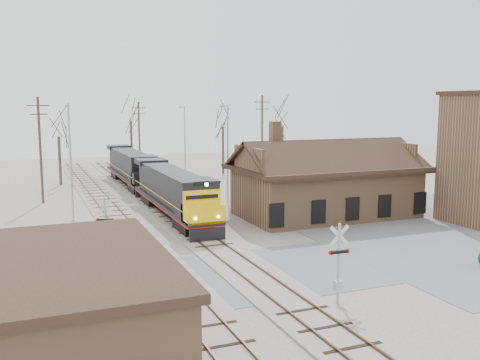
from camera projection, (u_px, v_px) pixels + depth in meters
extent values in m
plane|color=#A6A196|center=(250.00, 274.00, 29.57)|extent=(140.00, 140.00, 0.00)
cube|color=slate|center=(250.00, 274.00, 29.57)|extent=(60.00, 9.00, 0.03)
cube|color=slate|center=(450.00, 229.00, 39.94)|extent=(22.00, 26.00, 0.03)
cube|color=#A6A196|center=(177.00, 219.00, 43.32)|extent=(3.40, 90.00, 0.12)
cube|color=#473323|center=(169.00, 218.00, 43.04)|extent=(0.08, 90.00, 0.14)
cube|color=#473323|center=(186.00, 217.00, 43.57)|extent=(0.08, 90.00, 0.14)
cube|color=#A6A196|center=(121.00, 224.00, 41.65)|extent=(3.40, 90.00, 0.12)
cube|color=#473323|center=(112.00, 223.00, 41.36)|extent=(0.08, 90.00, 0.14)
cube|color=#473323|center=(131.00, 222.00, 41.90)|extent=(0.08, 90.00, 0.14)
cube|color=#91694B|center=(325.00, 192.00, 44.76)|extent=(14.00, 8.00, 4.00)
cube|color=black|center=(326.00, 167.00, 44.46)|extent=(15.20, 9.20, 0.30)
cube|color=black|center=(341.00, 158.00, 42.21)|extent=(15.00, 4.71, 2.66)
cube|color=black|center=(312.00, 153.00, 46.43)|extent=(15.00, 4.71, 2.66)
cube|color=#91694B|center=(275.00, 135.00, 43.96)|extent=(0.80, 0.80, 2.20)
cube|color=black|center=(193.00, 225.00, 39.23)|extent=(2.25, 3.61, 0.90)
cube|color=black|center=(156.00, 199.00, 49.99)|extent=(2.25, 3.61, 0.90)
cube|color=black|center=(172.00, 202.00, 44.51)|extent=(2.71, 18.04, 0.32)
cube|color=maroon|center=(172.00, 204.00, 44.53)|extent=(2.73, 18.04, 0.11)
cube|color=black|center=(169.00, 183.00, 45.34)|extent=(2.35, 13.08, 2.53)
cube|color=black|center=(196.00, 199.00, 38.18)|extent=(2.71, 2.53, 2.53)
cube|color=yellow|center=(203.00, 213.00, 36.89)|extent=(2.71, 1.62, 1.26)
cube|color=black|center=(208.00, 235.00, 36.24)|extent=(2.53, 0.25, 0.90)
cylinder|color=#FFF2CC|center=(207.00, 184.00, 35.82)|extent=(0.25, 0.10, 0.25)
cube|color=black|center=(141.00, 188.00, 56.24)|extent=(2.25, 3.61, 0.90)
cube|color=black|center=(122.00, 175.00, 66.99)|extent=(2.25, 3.61, 0.90)
cube|color=black|center=(131.00, 175.00, 61.51)|extent=(2.71, 18.04, 0.32)
cube|color=maroon|center=(131.00, 176.00, 61.54)|extent=(2.73, 18.04, 0.11)
cube|color=black|center=(129.00, 162.00, 62.34)|extent=(2.35, 13.08, 2.53)
cube|color=black|center=(142.00, 169.00, 55.19)|extent=(2.71, 2.53, 2.53)
cube|color=black|center=(146.00, 178.00, 53.89)|extent=(2.71, 1.62, 1.26)
cube|color=black|center=(148.00, 193.00, 53.25)|extent=(2.53, 0.25, 0.90)
cylinder|color=#A5A8AD|center=(339.00, 264.00, 24.94)|extent=(0.14, 0.14, 3.86)
cube|color=silver|center=(339.00, 236.00, 24.75)|extent=(1.01, 0.08, 1.01)
cube|color=silver|center=(339.00, 236.00, 24.75)|extent=(1.01, 0.08, 1.01)
cube|color=black|center=(339.00, 252.00, 24.86)|extent=(0.87, 0.18, 0.14)
cylinder|color=#B20C0C|center=(331.00, 253.00, 24.71)|extent=(0.23, 0.09, 0.23)
cylinder|color=#B20C0C|center=(347.00, 251.00, 25.00)|extent=(0.23, 0.09, 0.23)
cube|color=#A5A8AD|center=(338.00, 286.00, 25.09)|extent=(0.39, 0.29, 0.48)
cylinder|color=#A5A8AD|center=(105.00, 230.00, 31.69)|extent=(0.14, 0.14, 3.88)
cube|color=silver|center=(105.00, 207.00, 31.50)|extent=(0.95, 0.43, 1.01)
cube|color=silver|center=(105.00, 207.00, 31.50)|extent=(0.95, 0.43, 1.01)
cube|color=black|center=(105.00, 220.00, 31.61)|extent=(0.86, 0.48, 0.15)
cylinder|color=#B20C0C|center=(112.00, 220.00, 31.61)|extent=(0.25, 0.16, 0.23)
cylinder|color=#B20C0C|center=(98.00, 220.00, 31.62)|extent=(0.25, 0.16, 0.23)
cube|color=#A5A8AD|center=(106.00, 247.00, 31.85)|extent=(0.39, 0.29, 0.48)
cylinder|color=#A5A8AD|center=(71.00, 163.00, 42.18)|extent=(0.18, 0.18, 9.36)
cylinder|color=#A5A8AD|center=(67.00, 105.00, 42.35)|extent=(0.12, 1.80, 0.12)
cube|color=#A5A8AD|center=(66.00, 106.00, 43.10)|extent=(0.25, 0.50, 0.12)
cylinder|color=#A5A8AD|center=(228.00, 154.00, 50.59)|extent=(0.18, 0.18, 9.25)
cylinder|color=#A5A8AD|center=(224.00, 106.00, 50.77)|extent=(0.12, 1.80, 0.12)
cube|color=#A5A8AD|center=(221.00, 107.00, 51.52)|extent=(0.25, 0.50, 0.12)
cylinder|color=#A5A8AD|center=(185.00, 143.00, 65.03)|extent=(0.18, 0.18, 9.05)
cylinder|color=#A5A8AD|center=(182.00, 107.00, 65.23)|extent=(0.12, 1.80, 0.12)
cube|color=#A5A8AD|center=(181.00, 107.00, 65.97)|extent=(0.25, 0.50, 0.12)
cylinder|color=#382D23|center=(40.00, 151.00, 49.83)|extent=(0.24, 0.24, 9.96)
cube|color=#382D23|center=(38.00, 106.00, 49.23)|extent=(2.00, 0.10, 0.10)
cube|color=#382D23|center=(38.00, 114.00, 49.35)|extent=(1.60, 0.10, 0.10)
cylinder|color=#382D23|center=(139.00, 137.00, 72.97)|extent=(0.24, 0.24, 9.55)
cube|color=#382D23|center=(139.00, 108.00, 72.40)|extent=(2.00, 0.10, 0.10)
cube|color=#382D23|center=(139.00, 114.00, 72.51)|extent=(1.60, 0.10, 0.10)
cylinder|color=#382D23|center=(262.00, 140.00, 61.48)|extent=(0.24, 0.24, 10.31)
cube|color=#382D23|center=(262.00, 102.00, 60.86)|extent=(2.00, 0.10, 0.10)
cube|color=#382D23|center=(262.00, 109.00, 60.97)|extent=(1.60, 0.10, 0.10)
cylinder|color=#382D23|center=(60.00, 161.00, 61.34)|extent=(0.32, 0.32, 5.62)
cylinder|color=#382D23|center=(132.00, 146.00, 74.14)|extent=(0.32, 0.32, 6.92)
cylinder|color=#382D23|center=(223.00, 150.00, 71.20)|extent=(0.32, 0.32, 6.31)
cylinder|color=#382D23|center=(282.00, 151.00, 69.91)|extent=(0.32, 0.32, 6.41)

